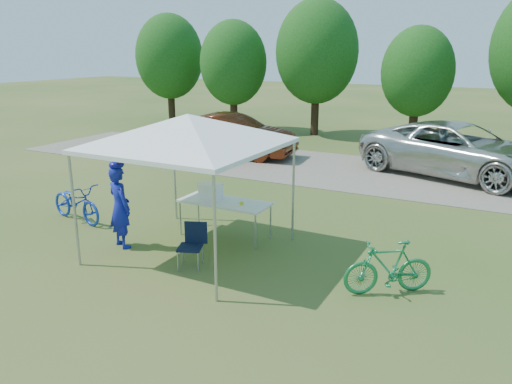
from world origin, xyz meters
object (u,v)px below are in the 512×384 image
at_px(bike_green, 388,267).
at_px(minivan, 458,150).
at_px(sedan, 232,135).
at_px(cyclist, 120,207).
at_px(cooler, 211,191).
at_px(bike_blue, 76,202).
at_px(folding_table, 225,203).
at_px(folding_chair, 193,241).

height_order(bike_green, minivan, minivan).
bearing_deg(minivan, sedan, 113.15).
height_order(cyclist, bike_green, cyclist).
distance_m(bike_green, minivan, 8.85).
bearing_deg(bike_green, cooler, -139.17).
bearing_deg(bike_blue, minivan, -29.96).
bearing_deg(sedan, bike_green, -143.80).
bearing_deg(minivan, folding_table, 173.31).
relative_size(folding_chair, minivan, 0.14).
xyz_separation_m(minivan, sedan, (-7.80, -0.62, -0.06)).
bearing_deg(folding_table, minivan, 64.69).
bearing_deg(folding_chair, minivan, 48.00).
height_order(folding_chair, sedan, sedan).
bearing_deg(sedan, cyclist, -171.11).
xyz_separation_m(bike_green, minivan, (0.04, 8.85, 0.40)).
bearing_deg(bike_blue, sedan, 13.87).
bearing_deg(minivan, bike_green, -161.62).
height_order(cooler, bike_green, cooler).
relative_size(bike_blue, sedan, 0.37).
relative_size(folding_table, minivan, 0.32).
height_order(folding_chair, cooler, cooler).
distance_m(folding_table, bike_blue, 3.67).
xyz_separation_m(folding_chair, bike_blue, (-3.84, 0.82, -0.03)).
bearing_deg(cooler, folding_table, 0.00).
distance_m(cooler, bike_green, 4.18).
relative_size(cyclist, bike_green, 1.11).
xyz_separation_m(folding_table, bike_blue, (-3.59, -0.73, -0.30)).
bearing_deg(folding_chair, cooler, 89.22).
height_order(folding_table, bike_blue, bike_blue).
xyz_separation_m(cyclist, bike_blue, (-2.02, 0.71, -0.38)).
height_order(folding_table, cyclist, cyclist).
bearing_deg(folding_chair, bike_green, -12.05).
xyz_separation_m(cyclist, bike_green, (5.26, 0.48, -0.38)).
bearing_deg(cooler, bike_green, -13.42).
bearing_deg(cyclist, bike_green, -154.46).
xyz_separation_m(cyclist, sedan, (-2.50, 8.70, -0.04)).
bearing_deg(sedan, bike_blue, 176.33).
relative_size(folding_chair, bike_blue, 0.48).
bearing_deg(minivan, folding_chair, 178.39).
bearing_deg(bike_blue, cyclist, -99.07).
distance_m(cooler, sedan, 8.17).
bearing_deg(bike_green, bike_blue, -127.61).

